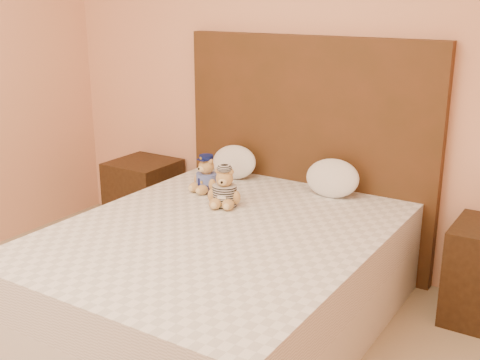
% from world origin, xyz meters
% --- Properties ---
extents(bed, '(1.60, 2.00, 0.55)m').
position_xyz_m(bed, '(0.00, 1.20, 0.28)').
color(bed, white).
rests_on(bed, ground).
extents(headboard, '(1.75, 0.08, 1.50)m').
position_xyz_m(headboard, '(0.00, 2.21, 0.75)').
color(headboard, '#512E18').
rests_on(headboard, ground).
extents(nightstand_left, '(0.45, 0.45, 0.55)m').
position_xyz_m(nightstand_left, '(-1.25, 2.00, 0.28)').
color(nightstand_left, '#352110').
rests_on(nightstand_left, ground).
extents(teddy_police, '(0.24, 0.24, 0.23)m').
position_xyz_m(teddy_police, '(-0.43, 1.68, 0.67)').
color(teddy_police, '#A67940').
rests_on(teddy_police, bed).
extents(teddy_prisoner, '(0.26, 0.26, 0.23)m').
position_xyz_m(teddy_prisoner, '(-0.18, 1.51, 0.67)').
color(teddy_prisoner, '#A67940').
rests_on(teddy_prisoner, bed).
extents(pillow_left, '(0.33, 0.22, 0.24)m').
position_xyz_m(pillow_left, '(-0.45, 2.03, 0.67)').
color(pillow_left, white).
rests_on(pillow_left, bed).
extents(pillow_right, '(0.35, 0.23, 0.25)m').
position_xyz_m(pillow_right, '(0.27, 2.03, 0.67)').
color(pillow_right, white).
rests_on(pillow_right, bed).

